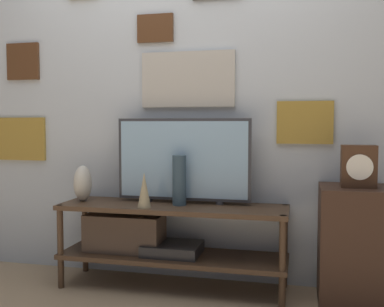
{
  "coord_description": "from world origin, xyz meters",
  "views": [
    {
      "loc": [
        0.78,
        -2.48,
        1.05
      ],
      "look_at": [
        0.13,
        0.24,
        0.87
      ],
      "focal_mm": 42.0,
      "sensor_mm": 36.0,
      "label": 1
    }
  ],
  "objects_px": {
    "vase_tall_ceramic": "(179,180)",
    "television": "(183,160)",
    "vase_slim_bronze": "(144,190)",
    "vase_urn_stoneware": "(83,183)",
    "mantel_clock": "(359,166)"
  },
  "relations": [
    {
      "from": "television",
      "to": "vase_urn_stoneware",
      "type": "distance_m",
      "value": 0.7
    },
    {
      "from": "vase_slim_bronze",
      "to": "vase_urn_stoneware",
      "type": "bearing_deg",
      "value": 165.24
    },
    {
      "from": "vase_urn_stoneware",
      "to": "mantel_clock",
      "type": "distance_m",
      "value": 1.75
    },
    {
      "from": "television",
      "to": "mantel_clock",
      "type": "distance_m",
      "value": 1.07
    },
    {
      "from": "mantel_clock",
      "to": "vase_urn_stoneware",
      "type": "bearing_deg",
      "value": 178.99
    },
    {
      "from": "vase_urn_stoneware",
      "to": "vase_tall_ceramic",
      "type": "bearing_deg",
      "value": -0.14
    },
    {
      "from": "vase_tall_ceramic",
      "to": "mantel_clock",
      "type": "relative_size",
      "value": 1.31
    },
    {
      "from": "television",
      "to": "vase_slim_bronze",
      "type": "distance_m",
      "value": 0.34
    },
    {
      "from": "vase_slim_bronze",
      "to": "mantel_clock",
      "type": "xyz_separation_m",
      "value": [
        1.26,
        0.1,
        0.17
      ]
    },
    {
      "from": "vase_tall_ceramic",
      "to": "mantel_clock",
      "type": "distance_m",
      "value": 1.07
    },
    {
      "from": "vase_tall_ceramic",
      "to": "television",
      "type": "bearing_deg",
      "value": 87.1
    },
    {
      "from": "vase_slim_bronze",
      "to": "vase_urn_stoneware",
      "type": "height_order",
      "value": "vase_urn_stoneware"
    },
    {
      "from": "vase_tall_ceramic",
      "to": "vase_urn_stoneware",
      "type": "xyz_separation_m",
      "value": [
        -0.67,
        0.0,
        -0.04
      ]
    },
    {
      "from": "television",
      "to": "vase_slim_bronze",
      "type": "relative_size",
      "value": 4.07
    },
    {
      "from": "vase_slim_bronze",
      "to": "television",
      "type": "bearing_deg",
      "value": 46.82
    }
  ]
}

